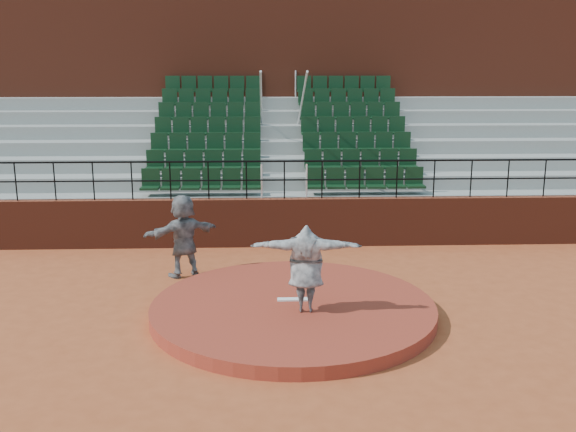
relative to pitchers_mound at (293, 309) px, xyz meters
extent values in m
plane|color=#A54925|center=(0.00, 0.00, -0.12)|extent=(90.00, 90.00, 0.00)
cylinder|color=maroon|center=(0.00, 0.00, 0.00)|extent=(5.50, 5.50, 0.25)
cube|color=white|center=(0.00, 0.15, 0.14)|extent=(0.60, 0.15, 0.03)
cube|color=maroon|center=(0.00, 5.00, 0.53)|extent=(24.00, 0.30, 1.30)
cylinder|color=black|center=(0.00, 5.00, 2.17)|extent=(24.00, 0.05, 0.05)
cylinder|color=black|center=(0.00, 5.00, 1.68)|extent=(24.00, 0.04, 0.04)
cylinder|color=black|center=(-7.00, 5.00, 1.67)|extent=(0.04, 0.04, 1.00)
cylinder|color=black|center=(-6.00, 5.00, 1.67)|extent=(0.04, 0.04, 1.00)
cylinder|color=black|center=(-5.00, 5.00, 1.67)|extent=(0.04, 0.04, 1.00)
cylinder|color=black|center=(-4.00, 5.00, 1.67)|extent=(0.04, 0.04, 1.00)
cylinder|color=black|center=(-3.00, 5.00, 1.67)|extent=(0.04, 0.04, 1.00)
cylinder|color=black|center=(-2.00, 5.00, 1.67)|extent=(0.04, 0.04, 1.00)
cylinder|color=black|center=(-1.00, 5.00, 1.67)|extent=(0.04, 0.04, 1.00)
cylinder|color=black|center=(0.00, 5.00, 1.67)|extent=(0.04, 0.04, 1.00)
cylinder|color=black|center=(1.00, 5.00, 1.67)|extent=(0.04, 0.04, 1.00)
cylinder|color=black|center=(2.00, 5.00, 1.67)|extent=(0.04, 0.04, 1.00)
cylinder|color=black|center=(3.00, 5.00, 1.67)|extent=(0.04, 0.04, 1.00)
cylinder|color=black|center=(4.00, 5.00, 1.67)|extent=(0.04, 0.04, 1.00)
cylinder|color=black|center=(5.00, 5.00, 1.67)|extent=(0.04, 0.04, 1.00)
cylinder|color=black|center=(6.00, 5.00, 1.67)|extent=(0.04, 0.04, 1.00)
cylinder|color=black|center=(7.00, 5.00, 1.67)|extent=(0.04, 0.04, 1.00)
cube|color=gray|center=(0.00, 5.58, 0.53)|extent=(24.00, 0.85, 1.30)
cube|color=black|center=(-2.25, 5.59, 1.54)|extent=(3.30, 0.48, 0.72)
cube|color=black|center=(2.25, 5.59, 1.54)|extent=(3.30, 0.48, 0.72)
cube|color=gray|center=(0.00, 6.43, 0.73)|extent=(24.00, 0.85, 1.70)
cube|color=black|center=(-2.25, 6.44, 1.94)|extent=(3.30, 0.48, 0.72)
cube|color=black|center=(2.25, 6.44, 1.94)|extent=(3.30, 0.48, 0.72)
cube|color=gray|center=(0.00, 7.28, 0.93)|extent=(24.00, 0.85, 2.10)
cube|color=black|center=(-2.25, 7.29, 2.33)|extent=(3.30, 0.48, 0.72)
cube|color=black|center=(2.25, 7.29, 2.33)|extent=(3.30, 0.48, 0.72)
cube|color=gray|center=(0.00, 8.12, 1.12)|extent=(24.00, 0.85, 2.50)
cube|color=black|center=(-2.25, 8.13, 2.73)|extent=(3.30, 0.48, 0.72)
cube|color=black|center=(2.25, 8.13, 2.73)|extent=(3.30, 0.48, 0.72)
cube|color=gray|center=(0.00, 8.97, 1.33)|extent=(24.00, 0.85, 2.90)
cube|color=black|center=(-2.25, 8.98, 3.14)|extent=(3.30, 0.48, 0.72)
cube|color=black|center=(2.25, 8.98, 3.14)|extent=(3.30, 0.48, 0.72)
cube|color=gray|center=(0.00, 9.82, 1.52)|extent=(24.00, 0.85, 3.30)
cube|color=black|center=(-2.25, 9.83, 3.53)|extent=(3.30, 0.48, 0.72)
cube|color=black|center=(2.25, 9.83, 3.53)|extent=(3.30, 0.48, 0.72)
cube|color=gray|center=(0.00, 10.68, 1.73)|extent=(24.00, 0.85, 3.70)
cube|color=black|center=(-2.25, 10.69, 3.94)|extent=(3.30, 0.48, 0.72)
cube|color=black|center=(2.25, 10.69, 3.94)|extent=(3.30, 0.48, 0.72)
cylinder|color=silver|center=(-0.60, 8.12, 3.28)|extent=(0.06, 5.97, 2.46)
cylinder|color=silver|center=(0.60, 8.12, 3.28)|extent=(0.06, 5.97, 2.46)
cube|color=maroon|center=(0.00, 12.60, 3.43)|extent=(24.00, 3.00, 7.10)
imported|color=black|center=(0.22, -0.40, 0.95)|extent=(2.07, 0.70, 1.66)
imported|color=black|center=(-2.39, 2.54, 0.83)|extent=(1.82, 1.37, 1.91)
camera|label=1|loc=(-0.55, -11.70, 4.57)|focal=40.00mm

